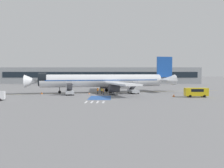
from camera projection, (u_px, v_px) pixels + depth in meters
ground_plane at (98, 93)px, 66.13m from camera, size 600.00×600.00×0.00m
apron_leadline_yellow at (103, 93)px, 66.29m from camera, size 78.46×18.50×0.01m
apron_stand_patch_blue at (100, 98)px, 52.80m from camera, size 5.27×8.86×0.01m
apron_walkway_bar_0 at (86, 102)px, 45.08m from camera, size 0.44×3.60×0.01m
apron_walkway_bar_1 at (92, 102)px, 45.07m from camera, size 0.44×3.60×0.01m
apron_walkway_bar_2 at (98, 102)px, 45.06m from camera, size 0.44×3.60×0.01m
apron_walkway_bar_3 at (103, 102)px, 45.05m from camera, size 0.44×3.60×0.01m
airliner at (105, 81)px, 66.24m from camera, size 45.88×33.32×11.20m
boarding_stairs_forward at (70, 91)px, 59.73m from camera, size 3.23×5.53×3.95m
boarding_stairs_aft at (133, 90)px, 63.73m from camera, size 3.23×5.53×3.82m
fuel_tanker at (122, 84)px, 86.68m from camera, size 10.26×3.08×3.30m
service_van_1 at (196, 92)px, 54.05m from camera, size 5.59×1.95×2.29m
baggage_cart at (113, 94)px, 60.63m from camera, size 2.53×3.00×0.87m
ground_crew_0 at (102, 90)px, 62.91m from camera, size 0.46×0.30×1.71m
ground_crew_1 at (98, 90)px, 61.94m from camera, size 0.48×0.44×1.84m
ground_crew_2 at (104, 91)px, 59.66m from camera, size 0.31×0.47×1.81m
traffic_cone_0 at (174, 95)px, 55.33m from camera, size 0.60×0.60×0.66m
traffic_cone_1 at (42, 93)px, 62.07m from camera, size 0.59×0.59×0.65m
traffic_cone_2 at (89, 93)px, 61.80m from camera, size 0.43×0.43×0.48m
terminal_building at (100, 75)px, 125.88m from camera, size 111.97×12.10×9.02m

